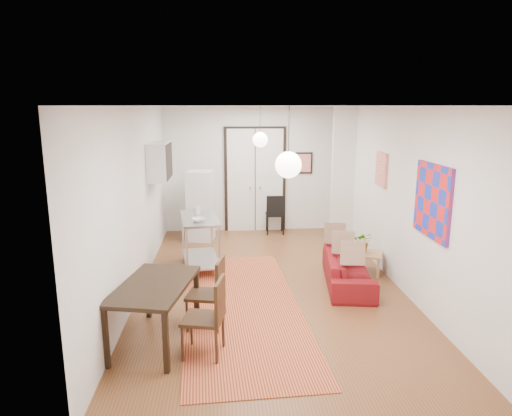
{
  "coord_description": "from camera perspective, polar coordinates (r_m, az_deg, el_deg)",
  "views": [
    {
      "loc": [
        -0.73,
        -7.08,
        2.89
      ],
      "look_at": [
        -0.2,
        0.27,
        1.25
      ],
      "focal_mm": 32.0,
      "sensor_mm": 36.0,
      "label": 1
    }
  ],
  "objects": [
    {
      "name": "floor",
      "position": [
        7.68,
        1.69,
        -9.56
      ],
      "size": [
        7.0,
        7.0,
        0.0
      ],
      "primitive_type": "plane",
      "color": "brown",
      "rests_on": "ground"
    },
    {
      "name": "ceiling",
      "position": [
        7.12,
        1.84,
        12.61
      ],
      "size": [
        4.2,
        7.0,
        0.02
      ],
      "primitive_type": "cube",
      "color": "silver",
      "rests_on": "wall_back"
    },
    {
      "name": "wall_back",
      "position": [
        10.7,
        -0.13,
        4.82
      ],
      "size": [
        4.2,
        0.02,
        2.9
      ],
      "primitive_type": "cube",
      "color": "silver",
      "rests_on": "floor"
    },
    {
      "name": "wall_front",
      "position": [
        3.93,
        6.97,
        -9.08
      ],
      "size": [
        4.2,
        0.02,
        2.9
      ],
      "primitive_type": "cube",
      "color": "silver",
      "rests_on": "floor"
    },
    {
      "name": "wall_left",
      "position": [
        7.36,
        -14.74,
        0.83
      ],
      "size": [
        0.02,
        7.0,
        2.9
      ],
      "primitive_type": "cube",
      "color": "silver",
      "rests_on": "floor"
    },
    {
      "name": "wall_right",
      "position": [
        7.76,
        17.39,
        1.27
      ],
      "size": [
        0.02,
        7.0,
        2.9
      ],
      "primitive_type": "cube",
      "color": "silver",
      "rests_on": "floor"
    },
    {
      "name": "double_doors",
      "position": [
        10.7,
        -0.11,
        3.46
      ],
      "size": [
        1.44,
        0.06,
        2.5
      ],
      "primitive_type": "cube",
      "color": "silver",
      "rests_on": "wall_back"
    },
    {
      "name": "stub_partition",
      "position": [
        10.07,
        10.83,
        4.1
      ],
      "size": [
        0.5,
        0.1,
        2.9
      ],
      "primitive_type": "cube",
      "color": "silver",
      "rests_on": "floor"
    },
    {
      "name": "wall_cabinet",
      "position": [
        8.72,
        -11.96,
        5.76
      ],
      "size": [
        0.35,
        1.0,
        0.7
      ],
      "primitive_type": "cube",
      "color": "silver",
      "rests_on": "wall_left"
    },
    {
      "name": "painting_popart",
      "position": [
        6.59,
        21.2,
        0.83
      ],
      "size": [
        0.05,
        1.0,
        1.0
      ],
      "primitive_type": "cube",
      "color": "red",
      "rests_on": "wall_right"
    },
    {
      "name": "painting_abstract",
      "position": [
        8.44,
        15.43,
        4.67
      ],
      "size": [
        0.05,
        0.5,
        0.6
      ],
      "primitive_type": "cube",
      "color": "beige",
      "rests_on": "wall_right"
    },
    {
      "name": "poster_back",
      "position": [
        10.8,
        6.01,
        5.62
      ],
      "size": [
        0.4,
        0.03,
        0.5
      ],
      "primitive_type": "cube",
      "color": "red",
      "rests_on": "wall_back"
    },
    {
      "name": "print_left",
      "position": [
        9.23,
        -12.48,
        6.41
      ],
      "size": [
        0.03,
        0.44,
        0.54
      ],
      "primitive_type": "cube",
      "color": "brown",
      "rests_on": "wall_left"
    },
    {
      "name": "pendant_back",
      "position": [
        9.13,
        0.52,
        8.53
      ],
      "size": [
        0.3,
        0.3,
        0.8
      ],
      "color": "white",
      "rests_on": "ceiling"
    },
    {
      "name": "pendant_front",
      "position": [
        5.17,
        4.06,
        5.41
      ],
      "size": [
        0.3,
        0.3,
        0.8
      ],
      "color": "white",
      "rests_on": "ceiling"
    },
    {
      "name": "kilim_rug",
      "position": [
        6.9,
        -1.73,
        -12.16
      ],
      "size": [
        1.89,
        4.51,
        0.01
      ],
      "primitive_type": "cube",
      "rotation": [
        0.0,
        0.0,
        0.05
      ],
      "color": "#C85F32",
      "rests_on": "floor"
    },
    {
      "name": "sofa",
      "position": [
        7.76,
        11.42,
        -7.52
      ],
      "size": [
        1.87,
        0.94,
        0.52
      ],
      "primitive_type": "imported",
      "rotation": [
        0.0,
        0.0,
        1.43
      ],
      "color": "maroon",
      "rests_on": "floor"
    },
    {
      "name": "coffee_table",
      "position": [
        8.32,
        12.5,
        -5.71
      ],
      "size": [
        0.96,
        0.74,
        0.38
      ],
      "rotation": [
        0.0,
        0.0,
        -0.35
      ],
      "color": "tan",
      "rests_on": "floor"
    },
    {
      "name": "potted_plant",
      "position": [
        8.28,
        13.24,
        -4.14
      ],
      "size": [
        0.41,
        0.38,
        0.37
      ],
      "primitive_type": "imported",
      "rotation": [
        0.0,
        0.0,
        -0.35
      ],
      "color": "#33642D",
      "rests_on": "coffee_table"
    },
    {
      "name": "kitchen_counter",
      "position": [
        8.28,
        -7.01,
        -3.38
      ],
      "size": [
        0.8,
        1.33,
        0.96
      ],
      "rotation": [
        0.0,
        0.0,
        0.14
      ],
      "color": "#B0B3B5",
      "rests_on": "floor"
    },
    {
      "name": "bowl",
      "position": [
        7.89,
        -7.19,
        -1.47
      ],
      "size": [
        0.29,
        0.29,
        0.06
      ],
      "primitive_type": "imported",
      "rotation": [
        0.0,
        0.0,
        0.36
      ],
      "color": "white",
      "rests_on": "kitchen_counter"
    },
    {
      "name": "soap_bottle",
      "position": [
        8.41,
        -7.35,
        -0.09
      ],
      "size": [
        0.12,
        0.12,
        0.2
      ],
      "primitive_type": "imported",
      "rotation": [
        0.0,
        0.0,
        0.36
      ],
      "color": "teal",
      "rests_on": "kitchen_counter"
    },
    {
      "name": "fridge",
      "position": [
        10.05,
        -6.94,
        0.28
      ],
      "size": [
        0.61,
        0.61,
        1.54
      ],
      "primitive_type": "cube",
      "rotation": [
        0.0,
        0.0,
        -0.14
      ],
      "color": "silver",
      "rests_on": "floor"
    },
    {
      "name": "dining_table",
      "position": [
        5.82,
        -12.56,
        -10.0
      ],
      "size": [
        1.07,
        1.53,
        0.78
      ],
      "rotation": [
        0.0,
        0.0,
        -0.21
      ],
      "color": "black",
      "rests_on": "floor"
    },
    {
      "name": "dining_chair_near",
      "position": [
        6.23,
        -6.36,
        -9.57
      ],
      "size": [
        0.54,
        0.69,
        0.96
      ],
      "rotation": [
        0.0,
        0.0,
        -1.78
      ],
      "color": "#372011",
      "rests_on": "floor"
    },
    {
      "name": "dining_chair_far",
      "position": [
        5.58,
        -6.64,
        -12.27
      ],
      "size": [
        0.54,
        0.69,
        0.96
      ],
      "rotation": [
        0.0,
        0.0,
        -1.78
      ],
      "color": "#372011",
      "rests_on": "floor"
    },
    {
      "name": "black_side_chair",
      "position": [
        10.65,
        2.33,
        -0.22
      ],
      "size": [
        0.43,
        0.43,
        0.92
      ],
      "rotation": [
        0.0,
        0.0,
        3.12
      ],
      "color": "black",
      "rests_on": "floor"
    }
  ]
}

